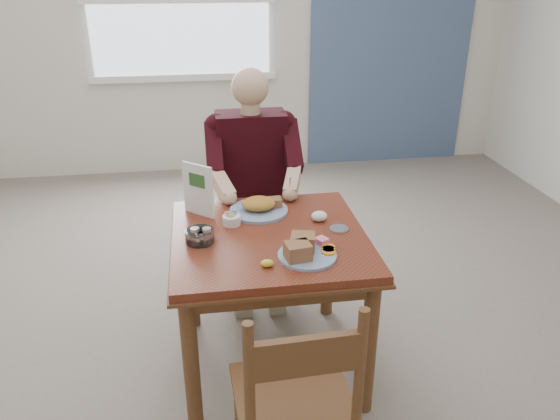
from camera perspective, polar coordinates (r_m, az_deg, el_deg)
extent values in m
plane|color=#6F615A|center=(2.97, -1.01, -15.53)|extent=(6.00, 6.00, 0.00)
plane|color=beige|center=(5.28, -5.80, 18.92)|extent=(5.50, 0.00, 5.50)
cube|color=#445A7F|center=(5.59, 11.78, 18.87)|extent=(1.60, 0.02, 2.80)
ellipsoid|color=gold|center=(2.29, -1.35, -5.58)|extent=(0.07, 0.06, 0.03)
ellipsoid|color=white|center=(2.68, 4.12, -0.65)|extent=(0.09, 0.08, 0.05)
cylinder|color=silver|center=(2.60, 6.18, -2.00)|extent=(0.10, 0.10, 0.01)
cube|color=white|center=(5.23, -10.55, 20.80)|extent=(1.60, 0.02, 1.30)
cube|color=white|center=(5.31, -9.98, 13.47)|extent=(1.72, 0.04, 0.06)
cube|color=white|center=(5.22, -10.56, 20.80)|extent=(1.72, 0.04, 0.06)
cube|color=maroon|center=(2.56, -1.13, -2.96)|extent=(0.90, 0.90, 0.04)
cube|color=brown|center=(2.58, -1.12, -3.50)|extent=(0.92, 0.92, 0.01)
cylinder|color=brown|center=(2.43, -9.26, -15.71)|extent=(0.07, 0.07, 0.71)
cylinder|color=brown|center=(2.52, 9.26, -13.96)|extent=(0.07, 0.07, 0.71)
cylinder|color=brown|center=(3.07, -9.33, -6.30)|extent=(0.07, 0.07, 0.71)
cylinder|color=brown|center=(3.14, 5.06, -5.25)|extent=(0.07, 0.07, 0.71)
cube|color=brown|center=(2.27, 0.22, -9.06)|extent=(0.80, 0.03, 0.08)
cube|color=brown|center=(2.94, -2.13, -0.68)|extent=(0.80, 0.03, 0.08)
cube|color=brown|center=(2.58, -9.76, -4.90)|extent=(0.03, 0.80, 0.08)
cube|color=brown|center=(2.67, 7.23, -3.68)|extent=(0.03, 0.80, 0.08)
cylinder|color=brown|center=(3.29, -5.52, -6.41)|extent=(0.04, 0.04, 0.45)
cylinder|color=brown|center=(3.32, 0.71, -5.95)|extent=(0.04, 0.04, 0.45)
cylinder|color=brown|center=(3.61, -5.89, -3.48)|extent=(0.04, 0.04, 0.45)
cylinder|color=brown|center=(3.63, -0.21, -3.09)|extent=(0.04, 0.04, 0.45)
cube|color=brown|center=(3.35, -2.81, -1.09)|extent=(0.42, 0.42, 0.03)
cylinder|color=brown|center=(3.41, -6.23, 3.58)|extent=(0.04, 0.04, 0.50)
cylinder|color=brown|center=(3.44, -0.22, 3.93)|extent=(0.04, 0.04, 0.50)
cube|color=brown|center=(3.38, -3.25, 5.34)|extent=(0.38, 0.03, 0.14)
cylinder|color=brown|center=(2.38, -4.25, -20.74)|extent=(0.04, 0.04, 0.45)
cylinder|color=brown|center=(2.43, 4.72, -19.57)|extent=(0.04, 0.04, 0.45)
cube|color=brown|center=(2.11, 1.34, -18.96)|extent=(0.44, 0.44, 0.03)
cylinder|color=brown|center=(1.79, -3.21, -18.16)|extent=(0.04, 0.04, 0.50)
cylinder|color=brown|center=(1.86, 8.31, -16.56)|extent=(0.04, 0.04, 0.50)
cube|color=brown|center=(1.75, 2.75, -15.00)|extent=(0.38, 0.05, 0.14)
cube|color=gray|center=(3.20, -4.39, -0.92)|extent=(0.13, 0.38, 0.12)
cube|color=gray|center=(3.22, -0.84, -0.69)|extent=(0.13, 0.38, 0.12)
cube|color=gray|center=(3.19, -3.94, -7.18)|extent=(0.10, 0.10, 0.48)
cube|color=gray|center=(3.20, -0.36, -6.91)|extent=(0.10, 0.10, 0.48)
cube|color=black|center=(3.23, -3.00, 5.14)|extent=(0.40, 0.22, 0.58)
sphere|color=black|center=(3.15, -6.57, 8.71)|extent=(0.15, 0.15, 0.15)
sphere|color=black|center=(3.19, 0.35, 9.05)|extent=(0.15, 0.15, 0.15)
cylinder|color=tan|center=(3.12, -3.09, 10.39)|extent=(0.11, 0.11, 0.08)
sphere|color=tan|center=(3.09, -3.15, 12.72)|extent=(0.21, 0.21, 0.21)
cube|color=black|center=(3.07, -6.94, 6.30)|extent=(0.09, 0.29, 0.27)
cube|color=black|center=(3.11, 1.23, 6.73)|extent=(0.09, 0.29, 0.27)
sphere|color=black|center=(3.00, -6.75, 3.81)|extent=(0.09, 0.09, 0.09)
sphere|color=black|center=(3.04, 1.58, 4.28)|extent=(0.09, 0.09, 0.09)
cube|color=tan|center=(2.93, -6.05, 2.58)|extent=(0.14, 0.23, 0.14)
cube|color=tan|center=(2.96, 1.31, 3.01)|extent=(0.14, 0.23, 0.14)
sphere|color=tan|center=(2.86, -5.32, 1.30)|extent=(0.08, 0.08, 0.08)
sphere|color=tan|center=(2.89, 1.03, 1.69)|extent=(0.08, 0.08, 0.08)
cylinder|color=silver|center=(2.87, 1.03, 2.61)|extent=(0.01, 0.05, 0.12)
cylinder|color=white|center=(2.36, 2.85, -4.79)|extent=(0.26, 0.26, 0.01)
cube|color=tan|center=(2.31, 1.88, -4.31)|extent=(0.12, 0.11, 0.07)
cube|color=tan|center=(2.38, 2.40, -3.37)|extent=(0.12, 0.11, 0.07)
cylinder|color=orange|center=(2.38, 5.09, -4.36)|extent=(0.07, 0.07, 0.01)
cylinder|color=orange|center=(2.40, 5.08, -4.11)|extent=(0.07, 0.07, 0.01)
cylinder|color=orange|center=(2.42, 5.06, -3.87)|extent=(0.08, 0.08, 0.01)
cube|color=pink|center=(2.44, 4.38, -3.23)|extent=(0.07, 0.07, 0.03)
cylinder|color=white|center=(2.77, -2.24, -0.07)|extent=(0.31, 0.31, 0.02)
ellipsoid|color=#C1832D|center=(2.76, -2.25, 0.68)|extent=(0.18, 0.15, 0.06)
cube|color=tan|center=(2.79, -0.99, 0.79)|extent=(0.11, 0.07, 0.04)
cylinder|color=white|center=(2.65, -5.08, -1.06)|extent=(0.10, 0.10, 0.05)
cube|color=pink|center=(2.63, -5.30, -0.46)|extent=(0.03, 0.02, 0.02)
cube|color=#6699D8|center=(2.65, -4.87, -0.31)|extent=(0.03, 0.01, 0.02)
cube|color=#EAD159|center=(2.62, -5.03, -0.55)|extent=(0.03, 0.03, 0.02)
cube|color=white|center=(2.64, -5.47, -0.35)|extent=(0.03, 0.01, 0.02)
cylinder|color=white|center=(2.47, -8.82, -2.95)|extent=(0.04, 0.04, 0.07)
cylinder|color=silver|center=(2.45, -8.88, -2.04)|extent=(0.05, 0.05, 0.02)
cylinder|color=white|center=(2.46, -7.63, -2.97)|extent=(0.04, 0.04, 0.07)
cylinder|color=silver|center=(2.44, -7.68, -2.06)|extent=(0.05, 0.05, 0.02)
cylinder|color=white|center=(2.50, -8.39, -2.71)|extent=(0.14, 0.14, 0.06)
cylinder|color=white|center=(2.49, -8.79, -2.36)|extent=(0.04, 0.04, 0.02)
cylinder|color=white|center=(2.50, -8.00, -2.15)|extent=(0.04, 0.04, 0.02)
cylinder|color=white|center=(2.47, -8.36, -2.53)|extent=(0.04, 0.04, 0.02)
cube|color=white|center=(2.73, -8.55, 2.11)|extent=(0.15, 0.13, 0.27)
cube|color=#2D5926|center=(2.70, -8.70, 3.06)|extent=(0.07, 0.07, 0.07)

